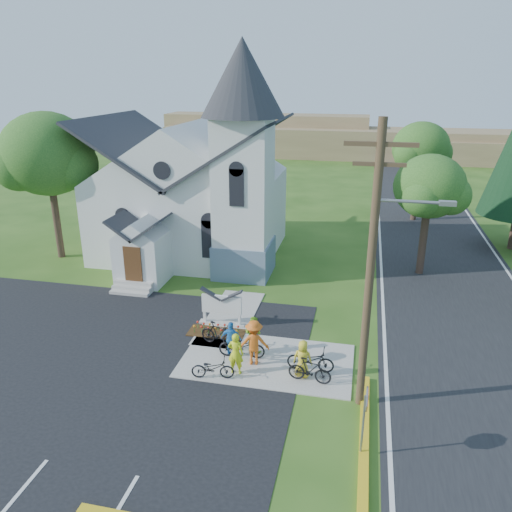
% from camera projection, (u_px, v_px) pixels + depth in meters
% --- Properties ---
extents(ground, '(120.00, 120.00, 0.00)m').
position_uv_depth(ground, '(229.00, 363.00, 20.46)').
color(ground, '#2C5117').
rests_on(ground, ground).
extents(parking_lot, '(20.00, 16.00, 0.02)m').
position_uv_depth(parking_lot, '(48.00, 369.00, 20.03)').
color(parking_lot, black).
rests_on(parking_lot, ground).
extents(road, '(8.00, 90.00, 0.02)m').
position_uv_depth(road, '(439.00, 258.00, 32.21)').
color(road, black).
rests_on(road, ground).
extents(sidewalk, '(7.00, 4.00, 0.05)m').
position_uv_depth(sidewalk, '(267.00, 361.00, 20.61)').
color(sidewalk, '#9F9990').
rests_on(sidewalk, ground).
extents(church, '(12.35, 12.00, 13.00)m').
position_uv_depth(church, '(195.00, 175.00, 31.22)').
color(church, silver).
rests_on(church, ground).
extents(church_sign, '(2.20, 0.40, 1.70)m').
position_uv_depth(church_sign, '(222.00, 305.00, 23.29)').
color(church_sign, '#9F9990').
rests_on(church_sign, ground).
extents(flower_bed, '(2.60, 1.10, 0.07)m').
position_uv_depth(flower_bed, '(217.00, 333.00, 22.80)').
color(flower_bed, '#35210E').
rests_on(flower_bed, ground).
extents(utility_pole, '(3.45, 0.28, 10.00)m').
position_uv_depth(utility_pole, '(373.00, 263.00, 16.15)').
color(utility_pole, '#463423').
rests_on(utility_pole, ground).
extents(stop_sign, '(0.11, 0.76, 2.48)m').
position_uv_depth(stop_sign, '(366.00, 408.00, 14.90)').
color(stop_sign, gray).
rests_on(stop_sign, ground).
extents(tree_lot_corner, '(5.60, 5.60, 9.15)m').
position_uv_depth(tree_lot_corner, '(47.00, 154.00, 30.19)').
color(tree_lot_corner, '#39271F').
rests_on(tree_lot_corner, ground).
extents(tree_road_near, '(4.00, 4.00, 7.05)m').
position_uv_depth(tree_road_near, '(429.00, 187.00, 27.98)').
color(tree_road_near, '#39271F').
rests_on(tree_road_near, ground).
extents(tree_road_mid, '(4.40, 4.40, 7.80)m').
position_uv_depth(tree_road_mid, '(421.00, 148.00, 38.69)').
color(tree_road_mid, '#39271F').
rests_on(tree_road_mid, ground).
extents(distant_hills, '(61.00, 10.00, 5.60)m').
position_uv_depth(distant_hills, '(356.00, 142.00, 70.73)').
color(distant_hills, olive).
rests_on(distant_hills, ground).
extents(cyclist_0, '(0.65, 0.44, 1.73)m').
position_uv_depth(cyclist_0, '(236.00, 353.00, 19.46)').
color(cyclist_0, '#C7D919').
rests_on(cyclist_0, sidewalk).
extents(bike_0, '(1.74, 0.86, 0.88)m').
position_uv_depth(bike_0, '(213.00, 368.00, 19.25)').
color(bike_0, black).
rests_on(bike_0, sidewalk).
extents(cyclist_1, '(0.95, 0.85, 1.61)m').
position_uv_depth(cyclist_1, '(253.00, 334.00, 21.04)').
color(cyclist_1, '#74B321').
rests_on(cyclist_1, sidewalk).
extents(bike_1, '(1.90, 1.07, 1.10)m').
position_uv_depth(bike_1, '(219.00, 334.00, 21.51)').
color(bike_1, black).
rests_on(bike_1, sidewalk).
extents(cyclist_2, '(0.91, 0.40, 1.54)m').
position_uv_depth(cyclist_2, '(231.00, 339.00, 20.70)').
color(cyclist_2, '#297ECD').
rests_on(cyclist_2, sidewalk).
extents(bike_2, '(1.98, 0.80, 1.02)m').
position_uv_depth(bike_2, '(242.00, 346.00, 20.66)').
color(bike_2, black).
rests_on(bike_2, sidewalk).
extents(cyclist_3, '(1.35, 0.93, 1.91)m').
position_uv_depth(cyclist_3, '(254.00, 342.00, 20.07)').
color(cyclist_3, '#D65E17').
rests_on(cyclist_3, sidewalk).
extents(bike_3, '(1.73, 0.66, 1.01)m').
position_uv_depth(bike_3, '(310.00, 370.00, 18.99)').
color(bike_3, black).
rests_on(bike_3, sidewalk).
extents(cyclist_4, '(0.79, 0.55, 1.54)m').
position_uv_depth(cyclist_4, '(303.00, 359.00, 19.25)').
color(cyclist_4, gold).
rests_on(cyclist_4, sidewalk).
extents(bike_4, '(1.88, 0.68, 0.98)m').
position_uv_depth(bike_4, '(310.00, 359.00, 19.73)').
color(bike_4, black).
rests_on(bike_4, sidewalk).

